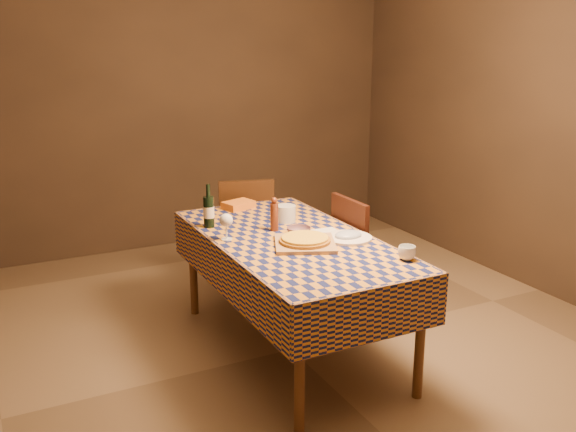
{
  "coord_description": "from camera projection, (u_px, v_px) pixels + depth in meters",
  "views": [
    {
      "loc": [
        -1.74,
        -3.39,
        2.0
      ],
      "look_at": [
        0.0,
        0.05,
        0.9
      ],
      "focal_mm": 40.0,
      "sensor_mm": 36.0,
      "label": 1
    }
  ],
  "objects": [
    {
      "name": "room",
      "position": [
        292.0,
        146.0,
        3.84
      ],
      "size": [
        5.0,
        5.1,
        2.7
      ],
      "color": "brown",
      "rests_on": "ground"
    },
    {
      "name": "dining_table",
      "position": [
        292.0,
        250.0,
        4.02
      ],
      "size": [
        0.94,
        1.84,
        0.77
      ],
      "color": "brown",
      "rests_on": "ground"
    },
    {
      "name": "cutting_board",
      "position": [
        305.0,
        244.0,
        3.86
      ],
      "size": [
        0.47,
        0.47,
        0.02
      ],
      "primitive_type": "cube",
      "rotation": [
        0.0,
        0.0,
        -0.41
      ],
      "color": "#9D7649",
      "rests_on": "dining_table"
    },
    {
      "name": "pizza",
      "position": [
        305.0,
        239.0,
        3.85
      ],
      "size": [
        0.4,
        0.4,
        0.03
      ],
      "color": "#8B5917",
      "rests_on": "cutting_board"
    },
    {
      "name": "pepper_mill",
      "position": [
        274.0,
        215.0,
        4.12
      ],
      "size": [
        0.05,
        0.05,
        0.22
      ],
      "color": "#532413",
      "rests_on": "dining_table"
    },
    {
      "name": "bowl",
      "position": [
        299.0,
        231.0,
        4.06
      ],
      "size": [
        0.19,
        0.19,
        0.05
      ],
      "primitive_type": "imported",
      "rotation": [
        0.0,
        0.0,
        -0.34
      ],
      "color": "#624653",
      "rests_on": "dining_table"
    },
    {
      "name": "wine_glass",
      "position": [
        226.0,
        221.0,
        3.94
      ],
      "size": [
        0.08,
        0.08,
        0.17
      ],
      "color": "silver",
      "rests_on": "dining_table"
    },
    {
      "name": "wine_bottle",
      "position": [
        209.0,
        211.0,
        4.2
      ],
      "size": [
        0.09,
        0.09,
        0.29
      ],
      "color": "black",
      "rests_on": "dining_table"
    },
    {
      "name": "deli_tub",
      "position": [
        286.0,
        214.0,
        4.34
      ],
      "size": [
        0.17,
        0.17,
        0.11
      ],
      "primitive_type": "cylinder",
      "rotation": [
        0.0,
        0.0,
        -0.27
      ],
      "color": "#B9BEC0",
      "rests_on": "dining_table"
    },
    {
      "name": "takeout_container",
      "position": [
        238.0,
        205.0,
        4.67
      ],
      "size": [
        0.25,
        0.2,
        0.05
      ],
      "primitive_type": "cube",
      "rotation": [
        0.0,
        0.0,
        0.29
      ],
      "color": "orange",
      "rests_on": "dining_table"
    },
    {
      "name": "white_plate",
      "position": [
        348.0,
        238.0,
        3.97
      ],
      "size": [
        0.38,
        0.38,
        0.02
      ],
      "primitive_type": "cylinder",
      "rotation": [
        0.0,
        0.0,
        -0.34
      ],
      "color": "white",
      "rests_on": "dining_table"
    },
    {
      "name": "tumbler",
      "position": [
        407.0,
        253.0,
        3.61
      ],
      "size": [
        0.13,
        0.13,
        0.08
      ],
      "primitive_type": "imported",
      "rotation": [
        0.0,
        0.0,
        -0.3
      ],
      "color": "silver",
      "rests_on": "dining_table"
    },
    {
      "name": "flour_patch",
      "position": [
        322.0,
        233.0,
        4.09
      ],
      "size": [
        0.26,
        0.2,
        0.0
      ],
      "primitive_type": "cube",
      "rotation": [
        0.0,
        0.0,
        -0.04
      ],
      "color": "silver",
      "rests_on": "dining_table"
    },
    {
      "name": "flour_bag",
      "position": [
        348.0,
        235.0,
        3.97
      ],
      "size": [
        0.2,
        0.17,
        0.05
      ],
      "primitive_type": "ellipsoid",
      "rotation": [
        0.0,
        0.0,
        -0.21
      ],
      "color": "#99A9C4",
      "rests_on": "dining_table"
    },
    {
      "name": "chair_far",
      "position": [
        245.0,
        228.0,
        5.06
      ],
      "size": [
        0.52,
        0.53,
        0.93
      ],
      "color": "black",
      "rests_on": "ground"
    },
    {
      "name": "chair_right",
      "position": [
        362.0,
        254.0,
        4.46
      ],
      "size": [
        0.43,
        0.43,
        0.93
      ],
      "color": "black",
      "rests_on": "ground"
    }
  ]
}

